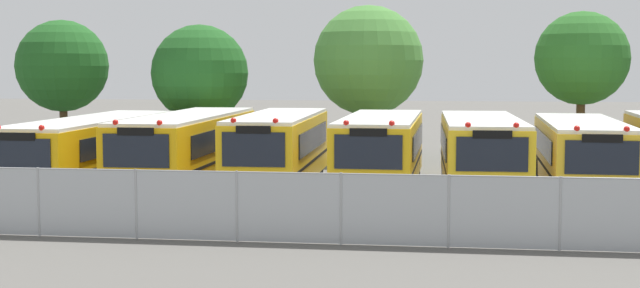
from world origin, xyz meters
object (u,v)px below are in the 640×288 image
(school_bus_3, at_px, (381,150))
(school_bus_4, at_px, (481,151))
(school_bus_5, at_px, (582,154))
(tree_2, at_px, (365,59))
(school_bus_1, at_px, (188,146))
(tree_1, at_px, (198,72))
(tree_0, at_px, (62,68))
(school_bus_0, at_px, (93,148))
(tree_3, at_px, (585,59))
(school_bus_2, at_px, (279,148))
(traffic_cone, at_px, (184,223))

(school_bus_3, distance_m, school_bus_4, 3.44)
(school_bus_5, xyz_separation_m, tree_2, (-8.30, 10.22, 3.25))
(school_bus_3, bearing_deg, school_bus_1, -2.10)
(tree_1, bearing_deg, tree_0, 179.98)
(school_bus_4, distance_m, tree_1, 15.01)
(school_bus_0, relative_size, school_bus_5, 1.20)
(school_bus_4, distance_m, tree_3, 10.25)
(tree_0, relative_size, tree_1, 1.04)
(school_bus_1, height_order, tree_2, tree_2)
(tree_2, distance_m, tree_3, 9.74)
(school_bus_2, height_order, school_bus_3, school_bus_2)
(school_bus_1, distance_m, school_bus_5, 13.80)
(school_bus_1, xyz_separation_m, traffic_cone, (2.56, -9.08, -1.14))
(school_bus_1, distance_m, tree_1, 8.59)
(tree_1, xyz_separation_m, traffic_cone, (4.42, -17.05, -3.75))
(school_bus_0, xyz_separation_m, school_bus_3, (10.49, 0.01, 0.07))
(school_bus_4, bearing_deg, school_bus_5, 178.28)
(tree_1, bearing_deg, tree_3, 1.32)
(school_bus_1, height_order, school_bus_4, school_bus_1)
(school_bus_2, relative_size, school_bus_4, 0.98)
(school_bus_0, bearing_deg, tree_1, -100.74)
(school_bus_0, bearing_deg, tree_3, -154.70)
(school_bus_5, distance_m, tree_3, 9.25)
(school_bus_4, distance_m, traffic_cone, 11.93)
(tree_2, xyz_separation_m, traffic_cone, (-2.94, -19.10, -4.34))
(school_bus_5, bearing_deg, school_bus_1, 0.67)
(school_bus_0, bearing_deg, school_bus_4, -179.25)
(tree_2, bearing_deg, tree_0, -171.58)
(school_bus_2, xyz_separation_m, school_bus_3, (3.60, 0.06, -0.02))
(school_bus_0, distance_m, traffic_cone, 10.68)
(school_bus_0, bearing_deg, school_bus_2, 179.81)
(school_bus_4, xyz_separation_m, tree_2, (-4.95, 10.22, 3.21))
(tree_1, height_order, tree_2, tree_2)
(tree_3, distance_m, traffic_cone, 21.91)
(tree_0, bearing_deg, tree_2, 8.42)
(school_bus_1, bearing_deg, tree_0, -43.93)
(school_bus_2, height_order, tree_1, tree_1)
(school_bus_1, bearing_deg, school_bus_2, 173.57)
(tree_1, xyz_separation_m, tree_3, (16.96, 0.39, 0.57))
(school_bus_1, xyz_separation_m, tree_0, (-8.32, 7.97, 2.81))
(school_bus_5, bearing_deg, tree_3, -97.14)
(tree_3, bearing_deg, tree_1, -178.68)
(tree_3, bearing_deg, school_bus_4, -118.52)
(school_bus_1, height_order, traffic_cone, school_bus_1)
(tree_0, relative_size, traffic_cone, 10.78)
(tree_0, bearing_deg, school_bus_1, -43.78)
(school_bus_3, relative_size, tree_3, 1.42)
(school_bus_0, height_order, school_bus_1, school_bus_1)
(school_bus_1, bearing_deg, school_bus_5, 179.00)
(tree_0, height_order, traffic_cone, tree_0)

